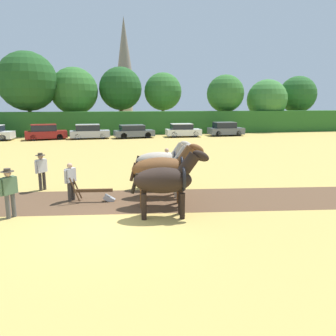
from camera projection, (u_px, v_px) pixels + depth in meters
ground_plane at (109, 227)px, 10.29m from camera, size 240.00×240.00×0.00m
plowed_furrow_strip at (68, 202)px, 12.87m from camera, size 24.44×6.18×0.01m
hedgerow at (105, 123)px, 39.33m from camera, size 76.59×1.56×2.78m
tree_far_left at (27, 81)px, 38.48m from camera, size 6.91×6.91×9.74m
tree_left at (74, 91)px, 41.04m from camera, size 5.87×5.87×8.19m
tree_center_left at (121, 89)px, 42.74m from camera, size 5.55×5.55×8.40m
tree_center at (163, 92)px, 44.38m from camera, size 5.06×5.06×7.82m
tree_center_right at (225, 94)px, 43.37m from camera, size 4.92×4.92×7.46m
tree_right at (267, 100)px, 44.58m from camera, size 5.40×5.40×6.93m
tree_far_right at (298, 95)px, 47.11m from camera, size 5.23×5.23×7.58m
church_spire at (125, 68)px, 62.80m from camera, size 3.04×3.04×19.75m
draft_horse_lead_left at (166, 180)px, 10.99m from camera, size 2.70×1.16×2.36m
draft_horse_lead_right at (164, 169)px, 12.21m from camera, size 2.84×1.20×2.42m
draft_horse_trail_left at (163, 167)px, 13.49m from camera, size 2.81×1.11×2.27m
draft_horse_trail_right at (161, 161)px, 14.74m from camera, size 2.72×1.13×2.24m
plow at (97, 194)px, 12.88m from camera, size 1.75×0.54×1.13m
farmer_at_plow at (71, 179)px, 12.88m from camera, size 0.43×0.52×1.53m
farmer_beside_team at (167, 161)px, 16.58m from camera, size 0.53×0.44×1.58m
farmer_onlooker_left at (9, 189)px, 10.93m from camera, size 0.47×0.53×1.70m
farmer_onlooker_right at (41, 169)px, 14.43m from camera, size 0.46×0.53×1.67m
parked_car_center_left at (45, 132)px, 34.39m from camera, size 4.43×2.58×1.61m
parked_car_center at (89, 132)px, 35.21m from camera, size 4.26×2.02×1.55m
parked_car_center_right at (133, 132)px, 36.04m from camera, size 4.53×2.46×1.44m
parked_car_right at (183, 130)px, 37.17m from camera, size 3.96×1.91×1.50m
parked_car_far_right at (225, 129)px, 38.44m from camera, size 4.12×1.93×1.60m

